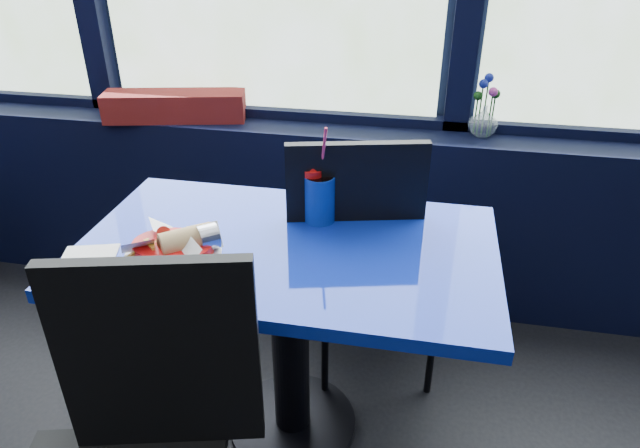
{
  "coord_description": "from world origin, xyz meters",
  "views": [
    {
      "loc": [
        0.66,
        0.64,
        1.61
      ],
      "look_at": [
        0.4,
        1.98,
        0.84
      ],
      "focal_mm": 32.0,
      "sensor_mm": 36.0,
      "label": 1
    }
  ],
  "objects_px": {
    "near_table": "(289,295)",
    "planter_box": "(175,106)",
    "food_basket": "(175,247)",
    "chair_near_back": "(368,247)",
    "ketchup_bottle": "(313,191)",
    "soda_cup": "(320,197)",
    "flower_vase": "(484,117)"
  },
  "relations": [
    {
      "from": "chair_near_back",
      "to": "food_basket",
      "type": "height_order",
      "value": "chair_near_back"
    },
    {
      "from": "flower_vase",
      "to": "ketchup_bottle",
      "type": "bearing_deg",
      "value": -126.57
    },
    {
      "from": "chair_near_back",
      "to": "flower_vase",
      "type": "height_order",
      "value": "flower_vase"
    },
    {
      "from": "chair_near_back",
      "to": "planter_box",
      "type": "relative_size",
      "value": 1.69
    },
    {
      "from": "planter_box",
      "to": "ketchup_bottle",
      "type": "bearing_deg",
      "value": -55.0
    },
    {
      "from": "flower_vase",
      "to": "ketchup_bottle",
      "type": "height_order",
      "value": "flower_vase"
    },
    {
      "from": "planter_box",
      "to": "flower_vase",
      "type": "xyz_separation_m",
      "value": [
        1.28,
        0.05,
        0.02
      ]
    },
    {
      "from": "chair_near_back",
      "to": "soda_cup",
      "type": "xyz_separation_m",
      "value": [
        -0.14,
        -0.16,
        0.25
      ]
    },
    {
      "from": "food_basket",
      "to": "planter_box",
      "type": "bearing_deg",
      "value": 99.03
    },
    {
      "from": "planter_box",
      "to": "ketchup_bottle",
      "type": "distance_m",
      "value": 1.0
    },
    {
      "from": "flower_vase",
      "to": "soda_cup",
      "type": "distance_m",
      "value": 0.89
    },
    {
      "from": "planter_box",
      "to": "flower_vase",
      "type": "relative_size",
      "value": 2.42
    },
    {
      "from": "planter_box",
      "to": "food_basket",
      "type": "bearing_deg",
      "value": -79.6
    },
    {
      "from": "chair_near_back",
      "to": "flower_vase",
      "type": "relative_size",
      "value": 4.1
    },
    {
      "from": "flower_vase",
      "to": "ketchup_bottle",
      "type": "relative_size",
      "value": 1.09
    },
    {
      "from": "chair_near_back",
      "to": "soda_cup",
      "type": "bearing_deg",
      "value": 34.49
    },
    {
      "from": "near_table",
      "to": "ketchup_bottle",
      "type": "bearing_deg",
      "value": 74.37
    },
    {
      "from": "near_table",
      "to": "planter_box",
      "type": "bearing_deg",
      "value": 129.79
    },
    {
      "from": "food_basket",
      "to": "ketchup_bottle",
      "type": "height_order",
      "value": "ketchup_bottle"
    },
    {
      "from": "near_table",
      "to": "food_basket",
      "type": "bearing_deg",
      "value": -156.71
    },
    {
      "from": "near_table",
      "to": "food_basket",
      "type": "xyz_separation_m",
      "value": [
        -0.29,
        -0.12,
        0.21
      ]
    },
    {
      "from": "chair_near_back",
      "to": "planter_box",
      "type": "distance_m",
      "value": 1.08
    },
    {
      "from": "near_table",
      "to": "planter_box",
      "type": "height_order",
      "value": "planter_box"
    },
    {
      "from": "food_basket",
      "to": "chair_near_back",
      "type": "bearing_deg",
      "value": 27.75
    },
    {
      "from": "chair_near_back",
      "to": "food_basket",
      "type": "relative_size",
      "value": 3.62
    },
    {
      "from": "chair_near_back",
      "to": "food_basket",
      "type": "xyz_separation_m",
      "value": [
        -0.49,
        -0.44,
        0.21
      ]
    },
    {
      "from": "soda_cup",
      "to": "planter_box",
      "type": "bearing_deg",
      "value": 138.37
    },
    {
      "from": "chair_near_back",
      "to": "planter_box",
      "type": "xyz_separation_m",
      "value": [
        -0.9,
        0.52,
        0.28
      ]
    },
    {
      "from": "ketchup_bottle",
      "to": "near_table",
      "type": "bearing_deg",
      "value": -105.63
    },
    {
      "from": "planter_box",
      "to": "food_basket",
      "type": "distance_m",
      "value": 1.04
    },
    {
      "from": "food_basket",
      "to": "ketchup_bottle",
      "type": "relative_size",
      "value": 1.23
    },
    {
      "from": "flower_vase",
      "to": "planter_box",
      "type": "bearing_deg",
      "value": -177.69
    }
  ]
}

